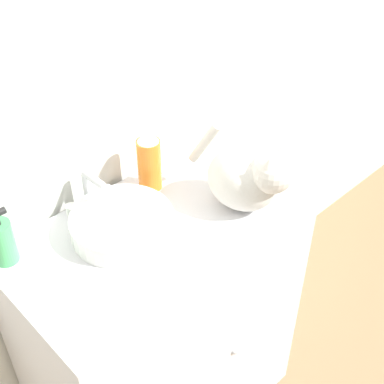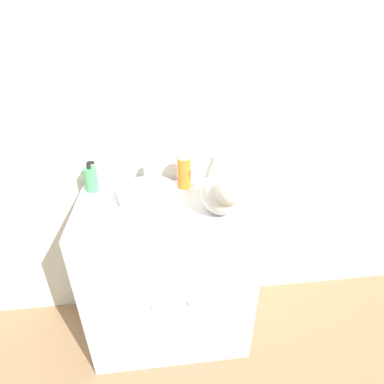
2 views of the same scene
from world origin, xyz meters
name	(u,v)px [view 2 (image 2 of 2)]	position (x,y,z in m)	size (l,w,h in m)	color
ground_plane	(175,366)	(0.00, 0.00, 0.00)	(8.00, 8.00, 0.00)	#997551
wall_back	(160,116)	(0.00, 0.52, 1.25)	(6.00, 0.05, 2.50)	silver
vanity_cabinet	(169,274)	(0.00, 0.24, 0.46)	(0.85, 0.49, 0.91)	silver
sink_basin	(148,194)	(-0.08, 0.29, 0.94)	(0.28, 0.28, 0.06)	white
faucet	(148,175)	(-0.08, 0.43, 0.97)	(0.15, 0.11, 0.13)	silver
cat	(222,193)	(0.25, 0.13, 1.02)	(0.21, 0.34, 0.24)	silver
soap_bottle	(91,179)	(-0.36, 0.41, 0.98)	(0.06, 0.06, 0.16)	#4CB266
spray_bottle	(184,170)	(0.10, 0.39, 1.01)	(0.07, 0.07, 0.20)	orange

